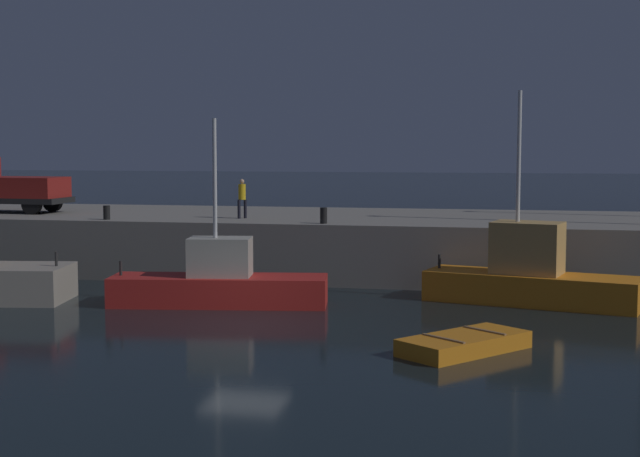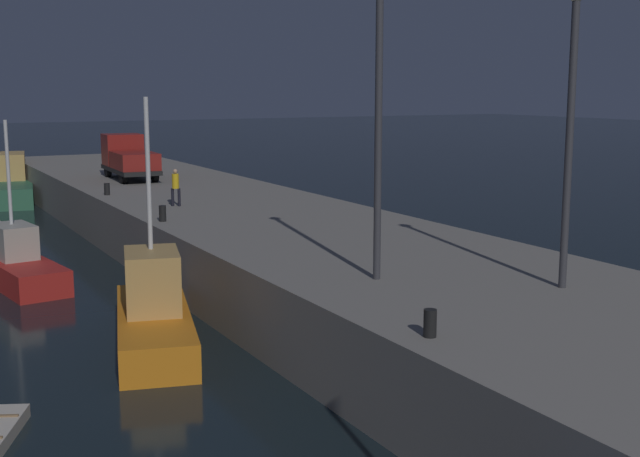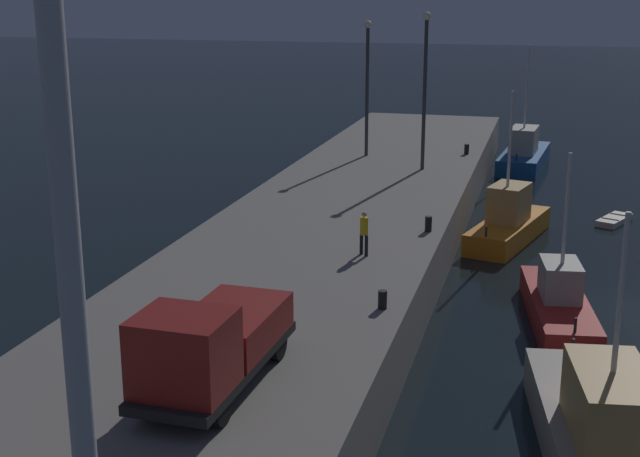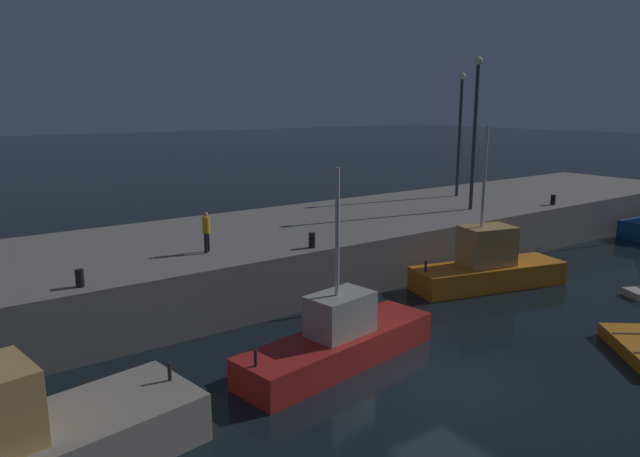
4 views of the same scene
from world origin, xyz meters
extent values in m
cube|color=gray|center=(0.00, 12.61, 1.21)|extent=(68.43, 9.96, 2.42)
cube|color=orange|center=(8.72, 5.43, 0.53)|extent=(7.56, 3.86, 1.05)
cube|color=tan|center=(8.56, 5.47, 1.95)|extent=(2.64, 2.10, 1.79)
cylinder|color=silver|center=(8.21, 5.56, 5.10)|extent=(0.14, 0.14, 4.50)
cylinder|color=#262626|center=(5.48, 6.27, 1.30)|extent=(0.10, 0.10, 0.50)
cube|color=#2D6647|center=(-28.59, 6.00, 0.67)|extent=(13.43, 6.30, 1.34)
cube|color=red|center=(-1.80, 3.04, 0.50)|extent=(7.60, 3.05, 1.01)
cube|color=#ADA899|center=(-1.75, 3.05, 1.67)|extent=(2.29, 1.64, 1.33)
cylinder|color=silver|center=(-1.91, 3.02, 4.36)|extent=(0.14, 0.14, 4.05)
cylinder|color=#38383D|center=(13.24, 10.38, 6.38)|extent=(0.20, 0.20, 7.91)
cylinder|color=#38383D|center=(16.38, 14.15, 6.08)|extent=(0.20, 0.20, 7.32)
cylinder|color=black|center=(-16.59, 10.51, 2.87)|extent=(0.91, 0.31, 0.90)
cylinder|color=black|center=(-16.52, 12.29, 2.87)|extent=(0.91, 0.31, 0.90)
cylinder|color=black|center=(-12.79, 10.37, 2.87)|extent=(0.91, 0.31, 0.90)
cylinder|color=black|center=(-12.72, 12.15, 2.87)|extent=(0.91, 0.31, 0.90)
cube|color=black|center=(-14.66, 11.33, 3.00)|extent=(6.01, 2.33, 0.25)
cube|color=maroon|center=(-16.44, 11.40, 4.02)|extent=(1.98, 2.18, 1.80)
cube|color=maroon|center=(-13.59, 11.29, 3.58)|extent=(3.52, 2.24, 0.92)
cylinder|color=black|center=(-3.14, 10.00, 2.82)|extent=(0.13, 0.13, 0.79)
cylinder|color=black|center=(-2.93, 10.23, 2.82)|extent=(0.13, 0.13, 0.79)
cylinder|color=yellow|center=(-3.03, 10.12, 3.54)|extent=(0.43, 0.43, 0.65)
sphere|color=tan|center=(-3.03, 10.12, 3.98)|extent=(0.19, 0.19, 0.19)
cylinder|color=black|center=(-8.33, 8.39, 2.71)|extent=(0.28, 0.28, 0.58)
cylinder|color=black|center=(0.82, 8.28, 2.74)|extent=(0.28, 0.28, 0.63)
cylinder|color=black|center=(18.32, 8.50, 2.72)|extent=(0.28, 0.28, 0.60)
camera|label=1|loc=(7.83, -26.83, 5.47)|focal=51.58mm
camera|label=2|loc=(32.08, -1.53, 7.61)|focal=46.64mm
camera|label=3|loc=(-33.33, 3.73, 11.99)|focal=49.25mm
camera|label=4|loc=(-12.62, -10.90, 8.27)|focal=32.70mm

